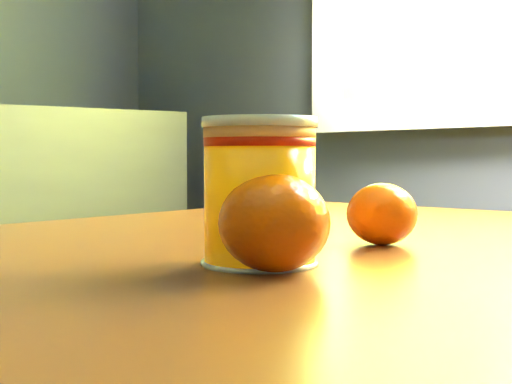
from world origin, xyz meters
TOP-DOWN VIEW (x-y plane):
  - table at (0.97, 0.02)m, footprint 1.07×0.85m
  - juice_glass at (0.89, -0.06)m, footprint 0.08×0.08m
  - orange_front at (0.88, -0.09)m, footprint 0.09×0.09m
  - orange_back at (1.04, -0.04)m, footprint 0.06×0.06m

SIDE VIEW (x-z plane):
  - table at x=0.97m, z-range 0.27..0.98m
  - orange_back at x=1.04m, z-range 0.71..0.76m
  - orange_front at x=0.88m, z-range 0.71..0.78m
  - juice_glass at x=0.89m, z-range 0.71..0.81m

